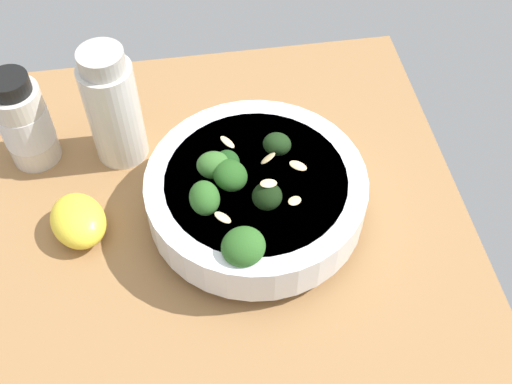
{
  "coord_description": "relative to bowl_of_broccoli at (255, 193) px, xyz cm",
  "views": [
    {
      "loc": [
        -0.73,
        -38.47,
        55.62
      ],
      "look_at": [
        5.39,
        1.05,
        4.0
      ],
      "focal_mm": 44.39,
      "sensor_mm": 36.0,
      "label": 1
    }
  ],
  "objects": [
    {
      "name": "bowl_of_broccoli",
      "position": [
        0.0,
        0.0,
        0.0
      ],
      "size": [
        22.72,
        22.72,
        9.44
      ],
      "color": "white",
      "rests_on": "ground_plane"
    },
    {
      "name": "bottle_short",
      "position": [
        -23.66,
        12.43,
        1.55
      ],
      "size": [
        5.63,
        5.63,
        11.97
      ],
      "color": "beige",
      "rests_on": "ground_plane"
    },
    {
      "name": "lemon_wedge",
      "position": [
        -18.44,
        0.82,
        -2.07
      ],
      "size": [
        7.83,
        8.67,
        3.84
      ],
      "primitive_type": "ellipsoid",
      "rotation": [
        0.0,
        0.0,
        5.11
      ],
      "color": "yellow",
      "rests_on": "ground_plane"
    },
    {
      "name": "bottle_tall",
      "position": [
        -13.78,
        11.61,
        3.04
      ],
      "size": [
        5.87,
        5.87,
        14.68
      ],
      "color": "beige",
      "rests_on": "ground_plane"
    },
    {
      "name": "ground_plane",
      "position": [
        -5.24,
        -0.92,
        -5.74
      ],
      "size": [
        56.44,
        56.44,
        3.49
      ],
      "primitive_type": "cube",
      "color": "#996D42"
    }
  ]
}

